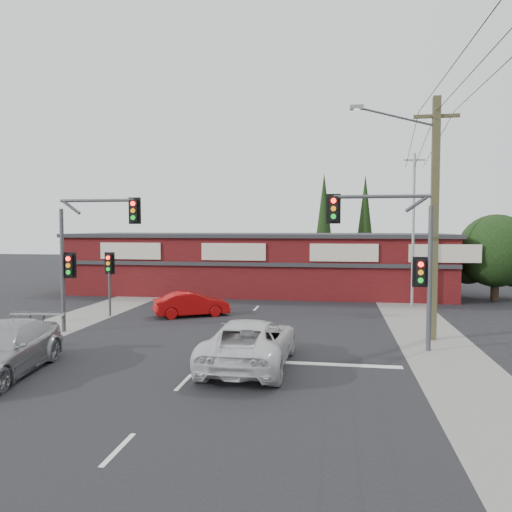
# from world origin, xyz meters

# --- Properties ---
(ground) EXTENTS (120.00, 120.00, 0.00)m
(ground) POSITION_xyz_m (0.00, 0.00, 0.00)
(ground) COLOR black
(ground) RESTS_ON ground
(road_strip) EXTENTS (14.00, 70.00, 0.01)m
(road_strip) POSITION_xyz_m (0.00, 5.00, 0.01)
(road_strip) COLOR black
(road_strip) RESTS_ON ground
(verge_left) EXTENTS (3.00, 70.00, 0.02)m
(verge_left) POSITION_xyz_m (-8.50, 5.00, 0.01)
(verge_left) COLOR gray
(verge_left) RESTS_ON ground
(verge_right) EXTENTS (3.00, 70.00, 0.02)m
(verge_right) POSITION_xyz_m (8.50, 5.00, 0.01)
(verge_right) COLOR gray
(verge_right) RESTS_ON ground
(stop_line) EXTENTS (6.50, 0.35, 0.01)m
(stop_line) POSITION_xyz_m (3.50, -1.50, 0.01)
(stop_line) COLOR silver
(stop_line) RESTS_ON ground
(white_suv) EXTENTS (2.75, 5.80, 1.60)m
(white_suv) POSITION_xyz_m (1.66, -2.04, 0.80)
(white_suv) COLOR silver
(white_suv) RESTS_ON ground
(silver_suv) EXTENTS (2.99, 5.86, 1.63)m
(silver_suv) POSITION_xyz_m (-5.96, -4.38, 0.81)
(silver_suv) COLOR #A4A7AA
(silver_suv) RESTS_ON ground
(red_sedan) EXTENTS (4.09, 3.09, 1.29)m
(red_sedan) POSITION_xyz_m (-2.96, 6.70, 0.65)
(red_sedan) COLOR #AE0A0B
(red_sedan) RESTS_ON ground
(lane_dashes) EXTENTS (0.12, 38.50, 0.01)m
(lane_dashes) POSITION_xyz_m (0.00, 0.45, 0.02)
(lane_dashes) COLOR silver
(lane_dashes) RESTS_ON ground
(shop_building) EXTENTS (27.30, 8.40, 4.22)m
(shop_building) POSITION_xyz_m (-0.99, 16.99, 2.13)
(shop_building) COLOR #4B0F11
(shop_building) RESTS_ON ground
(tree_cluster) EXTENTS (5.90, 5.10, 5.50)m
(tree_cluster) POSITION_xyz_m (14.69, 15.44, 2.90)
(tree_cluster) COLOR #2D2116
(tree_cluster) RESTS_ON ground
(conifer_near) EXTENTS (1.80, 1.80, 9.25)m
(conifer_near) POSITION_xyz_m (3.50, 24.00, 5.48)
(conifer_near) COLOR #2D2116
(conifer_near) RESTS_ON ground
(conifer_far) EXTENTS (1.80, 1.80, 9.25)m
(conifer_far) POSITION_xyz_m (7.00, 26.00, 5.48)
(conifer_far) COLOR #2D2116
(conifer_far) RESTS_ON ground
(traffic_mast_left) EXTENTS (3.77, 0.27, 5.97)m
(traffic_mast_left) POSITION_xyz_m (-6.43, 2.00, 3.93)
(traffic_mast_left) COLOR #47494C
(traffic_mast_left) RESTS_ON ground
(traffic_mast_right) EXTENTS (3.96, 0.27, 5.97)m
(traffic_mast_right) POSITION_xyz_m (6.86, 1.00, 3.95)
(traffic_mast_right) COLOR #47494C
(traffic_mast_right) RESTS_ON ground
(pedestal_signal) EXTENTS (0.55, 0.27, 3.38)m
(pedestal_signal) POSITION_xyz_m (-7.20, 6.01, 2.41)
(pedestal_signal) COLOR #47494C
(pedestal_signal) RESTS_ON ground
(utility_pole) EXTENTS (4.38, 0.59, 10.00)m
(utility_pole) POSITION_xyz_m (8.36, 2.99, 5.40)
(utility_pole) COLOR brown
(utility_pole) RESTS_ON ground
(steel_pole) EXTENTS (1.20, 0.16, 9.00)m
(steel_pole) POSITION_xyz_m (9.00, 12.00, 4.70)
(steel_pole) COLOR gray
(steel_pole) RESTS_ON ground
(power_lines) EXTENTS (2.01, 29.00, 1.22)m
(power_lines) POSITION_xyz_m (8.47, -2.47, 9.04)
(power_lines) COLOR black
(power_lines) RESTS_ON ground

